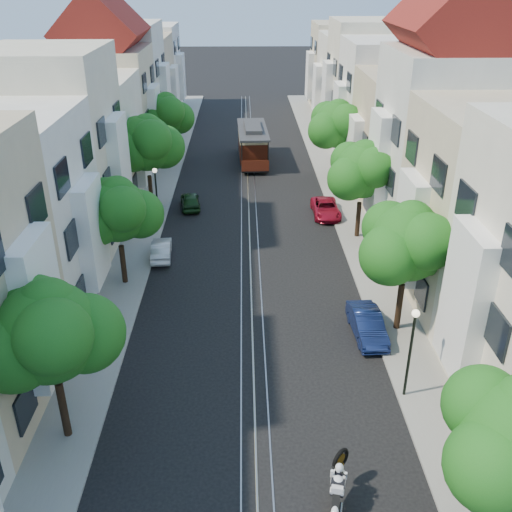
{
  "coord_description": "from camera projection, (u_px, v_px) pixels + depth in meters",
  "views": [
    {
      "loc": [
        -0.34,
        -14.66,
        16.07
      ],
      "look_at": [
        0.27,
        12.95,
        2.2
      ],
      "focal_mm": 40.0,
      "sensor_mm": 36.0,
      "label": 1
    }
  ],
  "objects": [
    {
      "name": "ground",
      "position": [
        248.0,
        196.0,
        45.33
      ],
      "size": [
        200.0,
        200.0,
        0.0
      ],
      "primitive_type": "plane",
      "color": "black",
      "rests_on": "ground"
    },
    {
      "name": "sidewalk_east",
      "position": [
        339.0,
        195.0,
        45.45
      ],
      "size": [
        2.5,
        80.0,
        0.12
      ],
      "primitive_type": "cube",
      "color": "gray",
      "rests_on": "ground"
    },
    {
      "name": "sidewalk_west",
      "position": [
        157.0,
        196.0,
        45.16
      ],
      "size": [
        2.5,
        80.0,
        0.12
      ],
      "primitive_type": "cube",
      "color": "gray",
      "rests_on": "ground"
    },
    {
      "name": "rail_left",
      "position": [
        242.0,
        196.0,
        45.32
      ],
      "size": [
        0.06,
        80.0,
        0.02
      ],
      "primitive_type": "cube",
      "color": "gray",
      "rests_on": "ground"
    },
    {
      "name": "rail_slot",
      "position": [
        248.0,
        196.0,
        45.33
      ],
      "size": [
        0.06,
        80.0,
        0.02
      ],
      "primitive_type": "cube",
      "color": "gray",
      "rests_on": "ground"
    },
    {
      "name": "rail_right",
      "position": [
        255.0,
        196.0,
        45.34
      ],
      "size": [
        0.06,
        80.0,
        0.02
      ],
      "primitive_type": "cube",
      "color": "gray",
      "rests_on": "ground"
    },
    {
      "name": "lane_line",
      "position": [
        248.0,
        196.0,
        45.33
      ],
      "size": [
        0.08,
        80.0,
        0.01
      ],
      "primitive_type": "cube",
      "color": "tan",
      "rests_on": "ground"
    },
    {
      "name": "townhouses_east",
      "position": [
        404.0,
        131.0,
        43.17
      ],
      "size": [
        7.75,
        72.0,
        12.0
      ],
      "color": "beige",
      "rests_on": "ground"
    },
    {
      "name": "townhouses_west",
      "position": [
        90.0,
        134.0,
        42.74
      ],
      "size": [
        7.75,
        72.0,
        11.76
      ],
      "color": "silver",
      "rests_on": "ground"
    },
    {
      "name": "tree_e_b",
      "position": [
        409.0,
        244.0,
        26.36
      ],
      "size": [
        4.93,
        4.08,
        6.68
      ],
      "color": "black",
      "rests_on": "ground"
    },
    {
      "name": "tree_e_c",
      "position": [
        363.0,
        172.0,
        36.24
      ],
      "size": [
        4.84,
        3.99,
        6.52
      ],
      "color": "black",
      "rests_on": "ground"
    },
    {
      "name": "tree_e_d",
      "position": [
        338.0,
        126.0,
        45.95
      ],
      "size": [
        5.01,
        4.16,
        6.85
      ],
      "color": "black",
      "rests_on": "ground"
    },
    {
      "name": "tree_w_a",
      "position": [
        50.0,
        334.0,
        19.82
      ],
      "size": [
        4.93,
        4.08,
        6.68
      ],
      "color": "black",
      "rests_on": "ground"
    },
    {
      "name": "tree_w_b",
      "position": [
        118.0,
        212.0,
        30.69
      ],
      "size": [
        4.72,
        3.87,
        6.27
      ],
      "color": "black",
      "rests_on": "ground"
    },
    {
      "name": "tree_w_c",
      "position": [
        147.0,
        144.0,
        40.21
      ],
      "size": [
        5.13,
        4.28,
        7.09
      ],
      "color": "black",
      "rests_on": "ground"
    },
    {
      "name": "tree_w_d",
      "position": [
        166.0,
        116.0,
        50.25
      ],
      "size": [
        4.84,
        3.99,
        6.52
      ],
      "color": "black",
      "rests_on": "ground"
    },
    {
      "name": "lamp_east",
      "position": [
        412.0,
        341.0,
        22.74
      ],
      "size": [
        0.32,
        0.32,
        4.16
      ],
      "color": "black",
      "rests_on": "ground"
    },
    {
      "name": "lamp_west",
      "position": [
        156.0,
        189.0,
        38.57
      ],
      "size": [
        0.32,
        0.32,
        4.16
      ],
      "color": "black",
      "rests_on": "ground"
    },
    {
      "name": "sportbike_rider",
      "position": [
        338.0,
        483.0,
        18.78
      ],
      "size": [
        0.91,
        2.13,
        1.69
      ],
      "rotation": [
        0.0,
        0.0,
        -0.24
      ],
      "color": "black",
      "rests_on": "ground"
    },
    {
      "name": "cable_car",
      "position": [
        253.0,
        142.0,
        52.53
      ],
      "size": [
        2.9,
        8.4,
        3.19
      ],
      "rotation": [
        0.0,
        0.0,
        0.04
      ],
      "color": "black",
      "rests_on": "ground"
    },
    {
      "name": "parked_car_e_mid",
      "position": [
        367.0,
        325.0,
        27.75
      ],
      "size": [
        1.53,
        3.88,
        1.26
      ],
      "primitive_type": "imported",
      "rotation": [
        0.0,
        0.0,
        0.05
      ],
      "color": "#0D1841",
      "rests_on": "ground"
    },
    {
      "name": "parked_car_e_far",
      "position": [
        326.0,
        208.0,
        41.46
      ],
      "size": [
        1.91,
        4.08,
        1.13
      ],
      "primitive_type": "imported",
      "rotation": [
        0.0,
        0.0,
        0.01
      ],
      "color": "maroon",
      "rests_on": "ground"
    },
    {
      "name": "parked_car_w_mid",
      "position": [
        161.0,
        249.0,
        35.39
      ],
      "size": [
        1.43,
        3.43,
        1.1
      ],
      "primitive_type": "imported",
      "rotation": [
        0.0,
        0.0,
        3.22
      ],
      "color": "silver",
      "rests_on": "ground"
    },
    {
      "name": "parked_car_w_far",
      "position": [
        190.0,
        201.0,
        42.81
      ],
      "size": [
        1.83,
        3.59,
        1.17
      ],
      "primitive_type": "imported",
      "rotation": [
        0.0,
        0.0,
        3.28
      ],
      "color": "black",
      "rests_on": "ground"
    }
  ]
}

